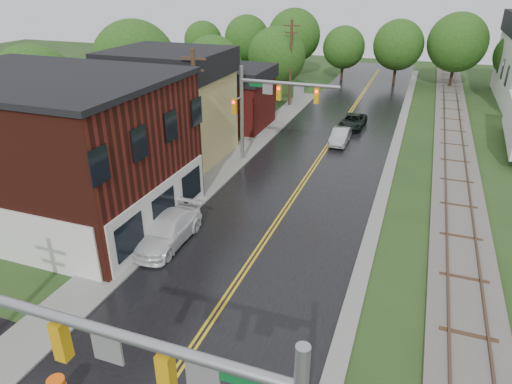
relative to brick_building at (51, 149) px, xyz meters
The scene contains 17 objects.
main_road 19.95m from the brick_building, 50.23° to the left, with size 10.00×90.00×0.02m, color black.
curb_right 27.15m from the brick_building, 48.20° to the left, with size 0.80×70.00×0.12m, color gray.
sidewalk_left 12.52m from the brick_building, 57.86° to the left, with size 2.40×50.00×0.12m, color gray.
brick_building is the anchor object (origin of this frame).
yellow_house 11.14m from the brick_building, 82.32° to the left, with size 8.00×7.00×6.40m, color tan.
darkred_building 20.25m from the brick_building, 82.92° to the left, with size 7.00×6.00×4.40m, color #3F0F0C.
railroad 30.36m from the brick_building, 41.66° to the left, with size 3.20×80.00×0.30m.
traffic_signal_far 15.03m from the brick_building, 53.08° to the left, with size 7.34×0.43×7.20m.
utility_pole_b 9.03m from the brick_building, 50.93° to the left, with size 1.80×0.28×9.00m.
utility_pole_c 29.56m from the brick_building, 78.91° to the left, with size 1.80×0.28×9.00m.
tree_left_a 10.14m from the brick_building, 136.87° to the left, with size 6.80×6.80×8.67m.
tree_left_b 17.80m from the brick_building, 107.61° to the left, with size 7.60×7.60×9.69m.
tree_left_c 24.94m from the brick_building, 93.14° to the left, with size 6.00×6.00×7.65m.
tree_left_e 31.12m from the brick_building, 83.29° to the left, with size 6.40×6.40×8.16m.
suv_dark 27.24m from the brick_building, 59.79° to the left, with size 2.05×4.44×1.23m, color black.
sedan_silver 23.01m from the brick_building, 54.19° to the left, with size 1.36×3.89×1.28m, color #A4A5A9.
pickup_white 8.44m from the brick_building, ahead, with size 2.12×5.21×1.51m, color white.
Camera 1 is at (6.90, -3.91, 13.02)m, focal length 32.00 mm.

